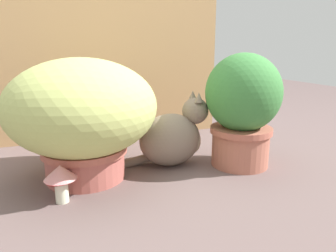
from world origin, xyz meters
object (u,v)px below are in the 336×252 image
Objects in this scene: mushroom_ornament_red at (59,177)px; leafy_planter at (242,107)px; cat at (174,137)px; mushroom_ornament_pink at (60,176)px; grass_planter at (82,113)px.

leafy_planter is at bearing 7.93° from mushroom_ornament_red.
cat reaches higher than mushroom_ornament_red.
leafy_planter reaches higher than mushroom_ornament_pink.
cat is (0.36, 0.02, -0.13)m from grass_planter.
leafy_planter reaches higher than mushroom_ornament_red.
leafy_planter is 0.74m from mushroom_ornament_pink.
grass_planter is 0.39m from cat.
cat is at bearing 22.87° from mushroom_ornament_red.
grass_planter is at bearing -176.41° from cat.
mushroom_ornament_red is (-0.09, -0.17, -0.17)m from grass_planter.
mushroom_ornament_red is 0.91× the size of mushroom_ornament_pink.
leafy_planter is 3.69× the size of mushroom_ornament_pink.
cat is 0.50m from mushroom_ornament_red.
leafy_planter is at bearing -19.54° from cat.
cat is 2.99× the size of mushroom_ornament_pink.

